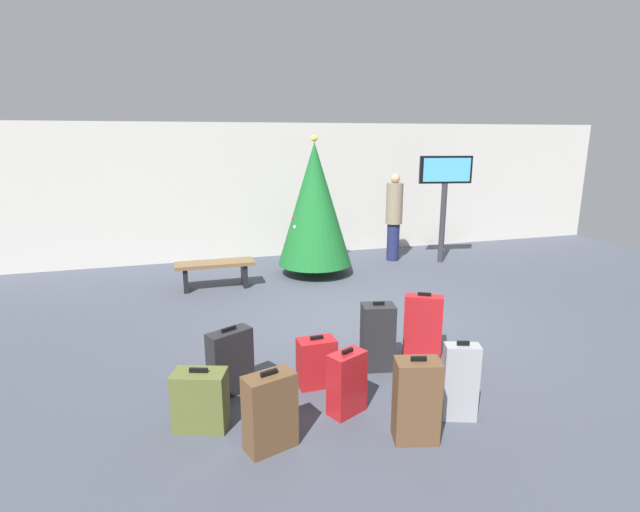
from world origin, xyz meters
TOP-DOWN VIEW (x-y plane):
  - ground_plane at (0.00, 0.00)m, footprint 16.00×16.00m
  - back_wall at (0.00, 4.28)m, footprint 16.00×0.20m
  - holiday_tree at (0.06, 2.50)m, footprint 1.41×1.41m
  - flight_info_kiosk at (2.90, 2.64)m, footprint 1.09×0.28m
  - waiting_bench at (-1.86, 2.13)m, footprint 1.35×0.44m
  - traveller_0 at (1.98, 3.08)m, footprint 0.48×0.48m
  - suitcase_0 at (-0.98, -2.26)m, footprint 0.41×0.34m
  - suitcase_1 at (-1.79, -2.59)m, footprint 0.48×0.35m
  - suitcase_2 at (-2.01, -1.57)m, footprint 0.50×0.38m
  - suitcase_3 at (-2.34, -2.12)m, footprint 0.54×0.41m
  - suitcase_4 at (0.33, -1.32)m, footprint 0.48×0.37m
  - suitcase_5 at (-1.11, -1.67)m, footprint 0.40×0.25m
  - suitcase_6 at (-0.55, -2.84)m, footprint 0.43×0.34m
  - suitcase_7 at (-0.33, -1.49)m, footprint 0.41×0.33m
  - suitcase_8 at (0.01, -2.65)m, footprint 0.36×0.26m

SIDE VIEW (x-z plane):
  - ground_plane at x=0.00m, z-range 0.00..0.00m
  - suitcase_5 at x=-1.11m, z-range -0.02..0.55m
  - suitcase_3 at x=-2.34m, z-range -0.02..0.57m
  - suitcase_0 at x=-0.98m, z-range -0.02..0.65m
  - suitcase_1 at x=-1.79m, z-range -0.02..0.71m
  - suitcase_2 at x=-2.01m, z-range -0.02..0.71m
  - waiting_bench at x=-1.86m, z-range 0.11..0.59m
  - suitcase_8 at x=0.01m, z-range -0.02..0.77m
  - suitcase_6 at x=-0.55m, z-range -0.02..0.77m
  - suitcase_4 at x=0.33m, z-range -0.02..0.78m
  - suitcase_7 at x=-0.33m, z-range -0.02..0.79m
  - traveller_0 at x=1.98m, z-range 0.05..1.91m
  - holiday_tree at x=0.06m, z-range 0.05..2.68m
  - back_wall at x=0.00m, z-range 0.00..2.90m
  - flight_info_kiosk at x=2.90m, z-range 0.49..2.72m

